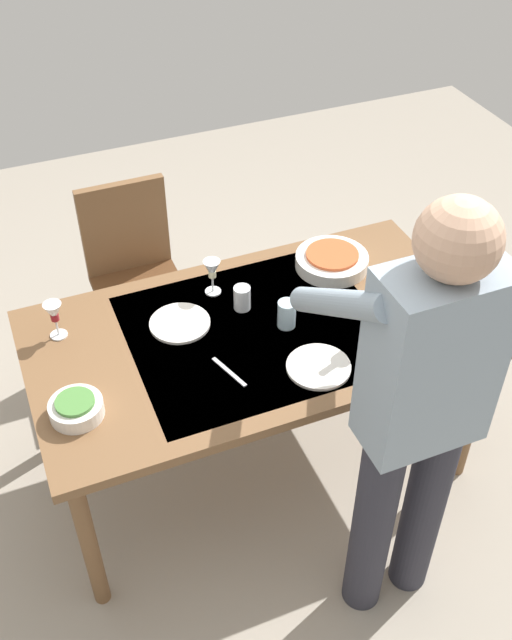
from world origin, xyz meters
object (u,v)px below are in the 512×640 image
Objects in this scene: wine_glass_right at (54,314)px; dining_table at (256,344)px; chair_near at (134,267)px; serving_bowl_pasta at (332,260)px; dinner_plate_far at (319,367)px; person_server at (417,408)px; water_cup_near_left at (287,314)px; wine_glass_left at (212,271)px; side_bowl_salad at (76,408)px; dinner_plate_near at (180,323)px; water_cup_near_right at (243,298)px; wine_bottle at (377,317)px.

dining_table is at bearing 160.11° from wine_glass_right.
serving_bowl_pasta is (-0.70, 0.60, 0.25)m from chair_near.
dining_table is 0.31m from dinner_plate_far.
person_server is 1.33m from wine_glass_right.
water_cup_near_left is (-0.38, 0.86, 0.27)m from chair_near.
wine_glass_left reaches higher than side_bowl_salad.
chair_near reaches higher than wine_glass_left.
dinner_plate_far is at bearing 110.25° from wine_glass_left.
chair_near is 1.20m from dinner_plate_far.
serving_bowl_pasta reaches higher than dinner_plate_near.
chair_near reaches higher than water_cup_near_right.
chair_near is 0.80m from water_cup_near_right.
wine_bottle reaches higher than chair_near.
wine_bottle is 0.28m from dinner_plate_far.
dinner_plate_near is at bearing 90.96° from chair_near.
wine_glass_right reaches higher than dinner_plate_near.
wine_glass_left is (-0.19, 0.57, 0.32)m from chair_near.
water_cup_near_left is (0.26, -0.20, -0.06)m from wine_bottle.
wine_bottle is at bearing 150.86° from dinner_plate_near.
side_bowl_salad is at bearing -2.58° from wine_bottle.
dining_table is at bearing 151.30° from dinner_plate_near.
water_cup_near_right is at bearing 119.80° from wine_glass_left.
wine_bottle is 1.96× the size of wine_glass_right.
water_cup_near_left is at bearing 157.11° from dinner_plate_near.
chair_near is 5.06× the size of side_bowl_salad.
wine_bottle is at bearing 82.81° from serving_bowl_pasta.
dining_table is at bearing 29.45° from serving_bowl_pasta.
side_bowl_salad is 0.84m from dinner_plate_far.
side_bowl_salad is at bearing -31.09° from person_server.
chair_near is 0.96m from serving_bowl_pasta.
serving_bowl_pasta reaches higher than dining_table.
water_cup_near_left is 0.48× the size of dinner_plate_near.
water_cup_near_right is 0.42× the size of dinner_plate_near.
wine_glass_left is 0.59m from dinner_plate_far.
serving_bowl_pasta is (-0.44, -0.25, 0.10)m from dining_table.
dinner_plate_near is (0.37, -0.16, -0.05)m from water_cup_near_left.
wine_glass_left is 1.00× the size of wine_glass_right.
person_server is 0.73m from water_cup_near_left.
chair_near reaches higher than side_bowl_salad.
wine_glass_right is (1.07, -0.46, -0.01)m from wine_bottle.
wine_glass_left is 0.50× the size of serving_bowl_pasta.
chair_near is at bearing -40.30° from serving_bowl_pasta.
dinner_plate_near is (0.47, -0.86, -0.21)m from person_server.
side_bowl_salad is (0.63, 0.44, -0.07)m from wine_glass_left.
wine_bottle is at bearing 132.73° from wine_glass_left.
dining_table is 7.36× the size of dinner_plate_far.
side_bowl_salad is at bearing 10.21° from water_cup_near_left.
water_cup_near_left reaches higher than side_bowl_salad.
water_cup_near_left is at bearing -87.14° from dinner_plate_far.
water_cup_near_left is at bearing 171.54° from dining_table.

